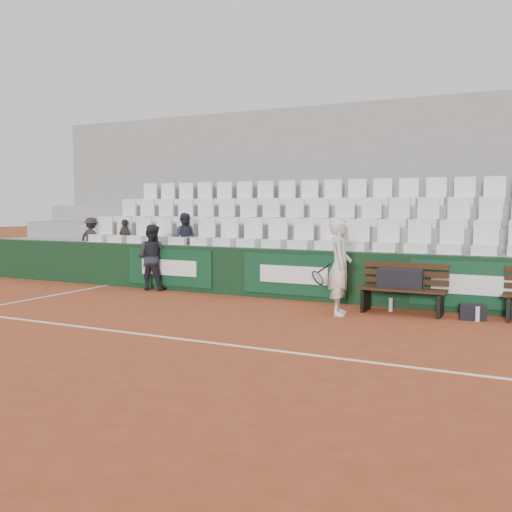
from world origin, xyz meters
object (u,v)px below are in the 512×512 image
at_px(bench_left, 402,301).
at_px(water_bottle_near, 391,305).
at_px(sports_bag_ground, 473,312).
at_px(spectator_c, 184,219).
at_px(sports_bag_left, 400,278).
at_px(tennis_player, 340,266).
at_px(spectator_b, 125,222).
at_px(ball_kid, 152,257).
at_px(water_bottle_far, 478,314).
at_px(spectator_a, 91,220).

xyz_separation_m(bench_left, water_bottle_near, (-0.23, 0.12, -0.10)).
height_order(sports_bag_ground, spectator_c, spectator_c).
height_order(sports_bag_left, tennis_player, tennis_player).
xyz_separation_m(bench_left, spectator_b, (-7.04, 1.16, 1.28)).
height_order(sports_bag_left, ball_kid, ball_kid).
bearing_deg(water_bottle_near, sports_bag_left, -25.65).
bearing_deg(sports_bag_left, tennis_player, -146.43).
height_order(water_bottle_near, ball_kid, ball_kid).
height_order(tennis_player, ball_kid, tennis_player).
bearing_deg(ball_kid, spectator_c, -128.41).
bearing_deg(sports_bag_ground, ball_kid, 176.44).
height_order(sports_bag_ground, tennis_player, tennis_player).
distance_m(spectator_b, spectator_c, 1.74).
xyz_separation_m(sports_bag_ground, ball_kid, (-6.86, 0.43, 0.61)).
height_order(water_bottle_far, spectator_b, spectator_b).
relative_size(sports_bag_left, spectator_c, 0.66).
xyz_separation_m(spectator_b, spectator_c, (1.73, 0.00, 0.08)).
xyz_separation_m(sports_bag_ground, spectator_c, (-6.48, 1.17, 1.46)).
relative_size(bench_left, sports_bag_ground, 3.59).
bearing_deg(sports_bag_left, bench_left, -37.91).
bearing_deg(spectator_a, ball_kid, 159.74).
xyz_separation_m(water_bottle_near, spectator_c, (-5.08, 1.03, 1.47)).
bearing_deg(spectator_a, sports_bag_left, 168.92).
bearing_deg(water_bottle_near, spectator_a, 172.54).
xyz_separation_m(water_bottle_far, spectator_b, (-8.30, 1.31, 1.38)).
bearing_deg(sports_bag_ground, spectator_a, 172.81).
distance_m(water_bottle_far, spectator_a, 9.57).
distance_m(water_bottle_far, ball_kid, 7.00).
height_order(water_bottle_near, spectator_c, spectator_c).
distance_m(ball_kid, spectator_a, 2.66).
bearing_deg(spectator_c, sports_bag_ground, 149.43).
height_order(ball_kid, spectator_c, spectator_c).
relative_size(water_bottle_near, spectator_b, 0.25).
bearing_deg(water_bottle_far, water_bottle_near, 169.56).
bearing_deg(spectator_c, tennis_player, 138.03).
distance_m(bench_left, tennis_player, 1.28).
relative_size(water_bottle_near, spectator_c, 0.21).
relative_size(water_bottle_far, spectator_c, 0.21).
xyz_separation_m(water_bottle_near, spectator_a, (-7.89, 1.03, 1.40)).
relative_size(sports_bag_left, water_bottle_near, 3.11).
bearing_deg(bench_left, spectator_c, 167.69).
bearing_deg(spectator_c, ball_kid, 42.64).
relative_size(tennis_player, ball_kid, 1.15).
xyz_separation_m(bench_left, spectator_c, (-5.31, 1.16, 1.37)).
bearing_deg(sports_bag_left, spectator_c, 168.01).
bearing_deg(sports_bag_ground, water_bottle_far, -56.46).
xyz_separation_m(tennis_player, spectator_a, (-7.15, 1.72, 0.68)).
relative_size(sports_bag_ground, spectator_b, 0.41).
bearing_deg(water_bottle_far, sports_bag_left, 171.70).
distance_m(sports_bag_left, sports_bag_ground, 1.32).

